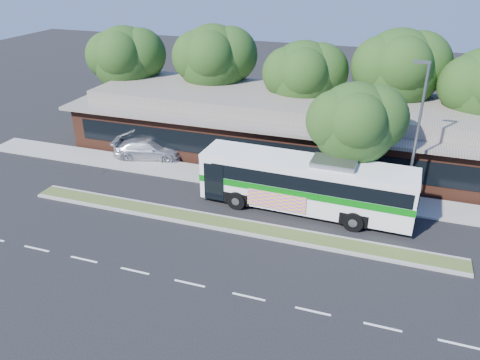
{
  "coord_description": "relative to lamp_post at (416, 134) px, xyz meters",
  "views": [
    {
      "loc": [
        8.12,
        -21.24,
        14.45
      ],
      "look_at": [
        -0.03,
        2.63,
        2.0
      ],
      "focal_mm": 35.0,
      "sensor_mm": 36.0,
      "label": 1
    }
  ],
  "objects": [
    {
      "name": "tree_bg_c",
      "position": [
        -8.16,
        9.13,
        0.69
      ],
      "size": [
        6.24,
        5.6,
        8.26
      ],
      "color": "black",
      "rests_on": "ground"
    },
    {
      "name": "tree_bg_d",
      "position": [
        -1.12,
        10.15,
        1.52
      ],
      "size": [
        6.91,
        6.2,
        9.37
      ],
      "color": "black",
      "rests_on": "ground"
    },
    {
      "name": "lamp_post",
      "position": [
        0.0,
        0.0,
        0.0
      ],
      "size": [
        0.93,
        0.18,
        9.07
      ],
      "color": "slate",
      "rests_on": "ground"
    },
    {
      "name": "plaza_building",
      "position": [
        -9.56,
        6.99,
        -2.77
      ],
      "size": [
        33.2,
        11.2,
        4.45
      ],
      "color": "#4F2619",
      "rests_on": "ground"
    },
    {
      "name": "sidewalk",
      "position": [
        -9.56,
        0.4,
        -4.84
      ],
      "size": [
        44.0,
        2.6,
        0.12
      ],
      "primitive_type": "cube",
      "color": "gray",
      "rests_on": "ground"
    },
    {
      "name": "ground",
      "position": [
        -9.56,
        -6.0,
        -4.9
      ],
      "size": [
        120.0,
        120.0,
        0.0
      ],
      "primitive_type": "plane",
      "color": "black",
      "rests_on": "ground"
    },
    {
      "name": "tree_bg_a",
      "position": [
        -24.15,
        9.14,
        0.97
      ],
      "size": [
        6.47,
        5.8,
        8.63
      ],
      "color": "black",
      "rests_on": "ground"
    },
    {
      "name": "sedan",
      "position": [
        -18.76,
        1.8,
        -4.14
      ],
      "size": [
        5.63,
        3.36,
        1.53
      ],
      "primitive_type": "imported",
      "rotation": [
        0.0,
        0.0,
        1.82
      ],
      "color": "silver",
      "rests_on": "ground"
    },
    {
      "name": "parking_lot",
      "position": [
        -27.56,
        4.0,
        -4.9
      ],
      "size": [
        14.0,
        12.0,
        0.01
      ],
      "primitive_type": "cube",
      "color": "black",
      "rests_on": "ground"
    },
    {
      "name": "tree_bg_b",
      "position": [
        -16.13,
        10.14,
        1.24
      ],
      "size": [
        6.69,
        6.0,
        9.0
      ],
      "color": "black",
      "rests_on": "ground"
    },
    {
      "name": "sidewalk_tree",
      "position": [
        -3.2,
        0.32,
        0.24
      ],
      "size": [
        5.66,
        5.07,
        7.56
      ],
      "color": "black",
      "rests_on": "ground"
    },
    {
      "name": "median_strip",
      "position": [
        -9.56,
        -5.4,
        -4.83
      ],
      "size": [
        26.0,
        1.1,
        0.15
      ],
      "primitive_type": "cube",
      "color": "#394B1F",
      "rests_on": "ground"
    },
    {
      "name": "transit_bus",
      "position": [
        -5.79,
        -2.2,
        -2.9
      ],
      "size": [
        12.91,
        3.32,
        3.6
      ],
      "rotation": [
        0.0,
        0.0,
        -0.03
      ],
      "color": "white",
      "rests_on": "ground"
    }
  ]
}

